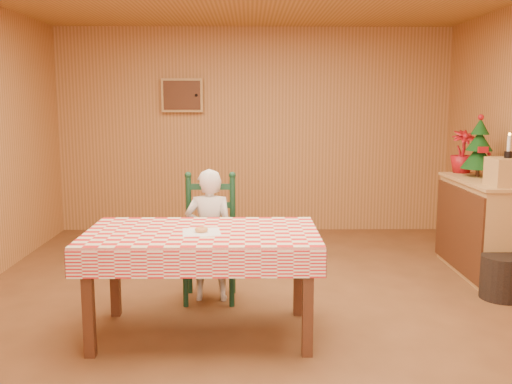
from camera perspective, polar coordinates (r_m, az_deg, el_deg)
ground at (r=4.67m, az=0.03°, el=-11.99°), size 6.00×6.00×0.00m
cabin_walls at (r=4.89m, az=-0.07°, el=10.80°), size 5.10×6.05×2.65m
dining_table at (r=4.09m, az=-5.40°, el=-5.00°), size 1.66×0.96×0.77m
ladder_chair at (r=4.89m, az=-4.61°, el=-4.85°), size 0.44×0.40×1.08m
seated_child at (r=4.82m, az=-4.67°, el=-4.33°), size 0.41×0.27×1.12m
napkin at (r=4.02m, az=-5.48°, el=-4.01°), size 0.29×0.29×0.00m
donut at (r=4.01m, az=-5.48°, el=-3.77°), size 0.12×0.12×0.03m
shelf_unit at (r=5.99m, az=21.81°, el=-3.25°), size 0.54×1.24×0.93m
crate at (r=5.54m, az=23.81°, el=1.84°), size 0.31×0.31×0.25m
christmas_tree at (r=6.12m, az=21.41°, el=4.08°), size 0.34×0.34×0.62m
flower_arrangement at (r=6.38m, az=19.96°, el=3.83°), size 0.26×0.26×0.45m
candle_set at (r=5.52m, az=23.93°, el=3.80°), size 0.07×0.07×0.22m
storage_bin at (r=5.37m, az=23.46°, el=-7.83°), size 0.49×0.49×0.37m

